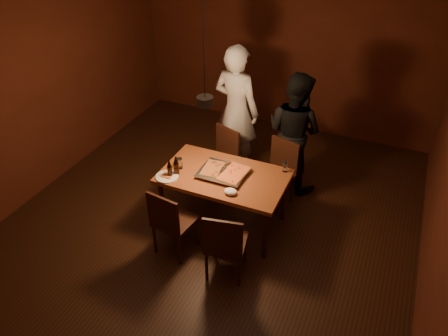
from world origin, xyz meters
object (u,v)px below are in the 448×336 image
at_px(beer_bottle_b, 176,166).
at_px(diner_dark, 294,132).
at_px(diner_white, 236,111).
at_px(chair_near_right, 225,240).
at_px(chair_far_left, 222,153).
at_px(chair_far_right, 279,167).
at_px(dining_table, 224,180).
at_px(beer_bottle_a, 170,169).
at_px(chair_near_left, 170,218).
at_px(pizza_tray, 223,173).
at_px(plate_slice, 167,176).
at_px(pendant_lamp, 205,100).

xyz_separation_m(beer_bottle_b, diner_dark, (1.03, 1.41, -0.03)).
relative_size(diner_white, diner_dark, 1.13).
xyz_separation_m(chair_near_right, diner_white, (-0.73, 2.07, 0.42)).
relative_size(chair_far_left, chair_near_right, 1.10).
bearing_deg(chair_far_right, chair_far_left, 17.48).
distance_m(dining_table, chair_far_left, 0.83).
relative_size(beer_bottle_a, diner_dark, 0.13).
bearing_deg(chair_far_right, dining_table, 75.20).
xyz_separation_m(dining_table, chair_near_left, (-0.34, -0.73, -0.14)).
height_order(chair_far_left, diner_white, diner_white).
bearing_deg(pizza_tray, dining_table, -6.37).
xyz_separation_m(chair_near_right, plate_slice, (-0.97, 0.51, 0.22)).
height_order(beer_bottle_b, pendant_lamp, pendant_lamp).
relative_size(chair_far_left, diner_white, 0.28).
distance_m(dining_table, pendant_lamp, 1.10).
height_order(chair_near_left, chair_near_right, same).
distance_m(chair_far_right, plate_slice, 1.52).
distance_m(beer_bottle_a, beer_bottle_b, 0.09).
distance_m(chair_near_left, beer_bottle_a, 0.60).
bearing_deg(pizza_tray, beer_bottle_a, -155.98).
bearing_deg(chair_near_left, chair_near_right, 1.21).
bearing_deg(chair_far_left, dining_table, 135.87).
xyz_separation_m(chair_far_right, chair_near_right, (-0.10, -1.56, 0.00)).
distance_m(chair_near_right, diner_white, 2.23).
bearing_deg(beer_bottle_b, dining_table, 21.75).
relative_size(dining_table, pendant_lamp, 1.36).
bearing_deg(beer_bottle_a, diner_dark, 53.97).
height_order(chair_far_left, pendant_lamp, pendant_lamp).
relative_size(beer_bottle_b, plate_slice, 0.89).
xyz_separation_m(chair_far_left, diner_dark, (0.86, 0.45, 0.30)).
bearing_deg(diner_dark, beer_bottle_b, 73.14).
bearing_deg(beer_bottle_b, diner_white, 83.49).
height_order(chair_near_right, plate_slice, chair_near_right).
bearing_deg(chair_near_right, pizza_tray, 103.86).
xyz_separation_m(plate_slice, pendant_lamp, (0.45, 0.16, 1.00)).
height_order(beer_bottle_a, beer_bottle_b, beer_bottle_b).
height_order(diner_dark, pendant_lamp, pendant_lamp).
distance_m(chair_far_right, chair_near_right, 1.57).
bearing_deg(diner_white, pendant_lamp, 108.30).
bearing_deg(chair_far_left, chair_near_right, 135.25).
xyz_separation_m(plate_slice, diner_dark, (1.11, 1.51, 0.08)).
distance_m(chair_far_left, chair_near_left, 1.48).
distance_m(pizza_tray, beer_bottle_a, 0.63).
bearing_deg(pendant_lamp, chair_near_right, -52.25).
distance_m(diner_white, diner_dark, 0.88).
distance_m(dining_table, chair_near_right, 0.91).
bearing_deg(diner_dark, diner_white, 15.90).
relative_size(chair_far_left, pizza_tray, 0.98).
xyz_separation_m(dining_table, pendant_lamp, (-0.15, -0.15, 1.08)).
xyz_separation_m(dining_table, plate_slice, (-0.60, -0.31, 0.08)).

